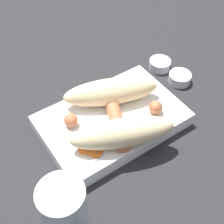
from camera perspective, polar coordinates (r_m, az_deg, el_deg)
The scene contains 8 objects.
ground_plane at distance 0.64m, azimuth 0.00°, elevation -2.48°, with size 3.00×3.00×0.00m, color #232326.
food_tray at distance 0.63m, azimuth 0.00°, elevation -1.56°, with size 0.28×0.18×0.03m.
bread_roll at distance 0.59m, azimuth 0.82°, elevation 0.18°, with size 0.24×0.22×0.05m.
sausage at distance 0.60m, azimuth 0.38°, elevation -0.31°, with size 0.18×0.17×0.03m.
pickled_veggies at distance 0.57m, azimuth -2.99°, elevation -6.40°, with size 0.07×0.05×0.01m.
condiment_cup_near at distance 0.74m, azimuth 12.25°, elevation 6.04°, with size 0.05×0.05×0.02m.
condiment_cup_far at distance 0.77m, azimuth 8.72°, elevation 8.54°, with size 0.05×0.05×0.02m.
drink_glass at distance 0.47m, azimuth -8.41°, elevation -18.19°, with size 0.07×0.07×0.14m.
Camera 1 is at (-0.23, -0.33, 0.50)m, focal length 50.00 mm.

